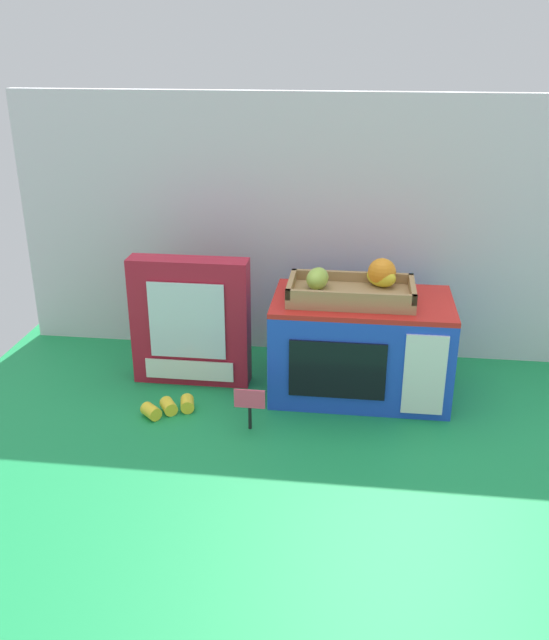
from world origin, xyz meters
TOP-DOWN VIEW (x-y plane):
  - ground_plane at (0.00, 0.00)m, footprint 1.70×1.70m
  - display_back_panel at (0.00, 0.27)m, footprint 1.61×0.03m
  - toy_microwave at (0.14, 0.03)m, footprint 0.43×0.25m
  - food_groups_crate at (0.12, 0.03)m, footprint 0.30×0.16m
  - cookie_set_box at (-0.29, 0.04)m, footprint 0.30×0.07m
  - price_sign at (-0.10, -0.18)m, footprint 0.07×0.01m
  - loose_toy_banana at (-0.30, -0.14)m, footprint 0.12×0.10m

SIDE VIEW (x-z plane):
  - ground_plane at x=0.00m, z-range 0.00..0.00m
  - loose_toy_banana at x=-0.30m, z-range 0.00..0.03m
  - price_sign at x=-0.10m, z-range 0.02..0.12m
  - toy_microwave at x=0.14m, z-range 0.00..0.25m
  - cookie_set_box at x=-0.29m, z-range 0.00..0.33m
  - food_groups_crate at x=0.12m, z-range 0.23..0.32m
  - display_back_panel at x=0.00m, z-range 0.00..0.70m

